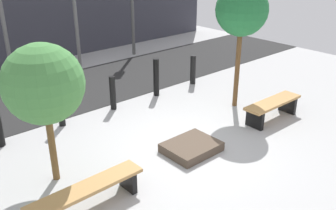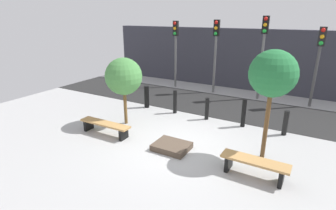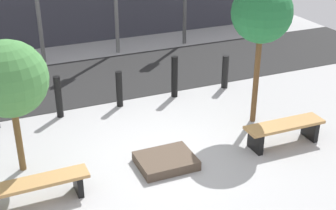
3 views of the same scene
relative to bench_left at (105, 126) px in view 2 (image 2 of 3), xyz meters
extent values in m
plane|color=#A7A7A7|center=(2.48, 0.38, -0.31)|extent=(18.00, 18.00, 0.00)
cube|color=#242424|center=(2.48, 4.84, -0.31)|extent=(18.00, 3.19, 0.01)
cube|color=#33333D|center=(2.48, 8.32, 1.29)|extent=(16.20, 0.50, 3.21)
cube|color=black|center=(-0.78, -0.01, -0.13)|extent=(0.11, 0.39, 0.36)
cube|color=black|center=(0.78, 0.01, -0.13)|extent=(0.11, 0.39, 0.36)
cube|color=#B2844C|center=(0.00, 0.00, 0.08)|extent=(1.93, 0.41, 0.06)
cube|color=black|center=(4.31, 0.01, -0.11)|extent=(0.11, 0.44, 0.41)
cube|color=black|center=(5.61, -0.01, -0.11)|extent=(0.11, 0.44, 0.41)
cube|color=#B2844C|center=(4.96, 0.00, 0.13)|extent=(1.67, 0.46, 0.06)
cube|color=#4F4033|center=(2.48, 0.20, -0.22)|extent=(1.05, 0.85, 0.18)
cylinder|color=brown|center=(0.00, 1.12, 0.41)|extent=(0.12, 0.12, 1.44)
sphere|color=#478743|center=(0.00, 1.12, 1.49)|extent=(1.33, 1.33, 1.33)
cylinder|color=brown|center=(4.96, 1.12, 0.74)|extent=(0.12, 0.12, 2.10)
sphere|color=#25733B|center=(4.96, 1.12, 2.13)|extent=(1.24, 1.24, 1.24)
cylinder|color=black|center=(-0.34, 3.00, 0.17)|extent=(0.22, 0.22, 0.96)
cylinder|color=black|center=(1.07, 3.00, 0.17)|extent=(0.15, 0.15, 0.97)
cylinder|color=black|center=(2.48, 3.00, 0.12)|extent=(0.15, 0.15, 0.87)
cylinder|color=black|center=(3.89, 3.00, 0.21)|extent=(0.16, 0.16, 1.04)
cylinder|color=black|center=(5.30, 3.00, 0.12)|extent=(0.17, 0.17, 0.86)
cylinder|color=#5C5C5C|center=(-0.94, 6.74, 1.48)|extent=(0.12, 0.12, 3.59)
cube|color=black|center=(-0.94, 6.74, 2.89)|extent=(0.28, 0.16, 0.78)
sphere|color=red|center=(-0.94, 6.63, 3.15)|extent=(0.17, 0.17, 0.17)
sphere|color=orange|center=(-0.94, 6.63, 2.89)|extent=(0.17, 0.17, 0.17)
sphere|color=green|center=(-0.94, 6.63, 2.63)|extent=(0.17, 0.17, 0.17)
cylinder|color=#5C5C5C|center=(1.34, 6.74, 1.52)|extent=(0.12, 0.12, 3.66)
cube|color=black|center=(1.34, 6.74, 2.96)|extent=(0.28, 0.16, 0.78)
sphere|color=red|center=(1.34, 6.63, 3.22)|extent=(0.17, 0.17, 0.17)
sphere|color=orange|center=(1.34, 6.63, 2.96)|extent=(0.17, 0.17, 0.17)
sphere|color=green|center=(1.34, 6.63, 2.70)|extent=(0.17, 0.17, 0.17)
cylinder|color=slate|center=(3.62, 6.74, 1.61)|extent=(0.12, 0.12, 3.85)
cube|color=black|center=(3.62, 6.74, 3.14)|extent=(0.28, 0.16, 0.78)
sphere|color=red|center=(3.62, 6.63, 3.40)|extent=(0.17, 0.17, 0.17)
sphere|color=orange|center=(3.62, 6.63, 3.14)|extent=(0.17, 0.17, 0.17)
sphere|color=green|center=(3.62, 6.63, 2.88)|extent=(0.17, 0.17, 0.17)
cylinder|color=#484848|center=(5.89, 6.74, 1.40)|extent=(0.12, 0.12, 3.42)
cube|color=black|center=(5.89, 6.74, 2.72)|extent=(0.28, 0.16, 0.78)
sphere|color=red|center=(5.89, 6.63, 2.98)|extent=(0.17, 0.17, 0.17)
sphere|color=orange|center=(5.89, 6.63, 2.72)|extent=(0.17, 0.17, 0.17)
sphere|color=green|center=(5.89, 6.63, 2.46)|extent=(0.17, 0.17, 0.17)
camera|label=1|loc=(-2.21, -4.42, 3.57)|focal=40.00mm
camera|label=2|loc=(5.92, -6.01, 3.56)|focal=28.00mm
camera|label=3|loc=(-0.40, -6.64, 4.48)|focal=50.00mm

